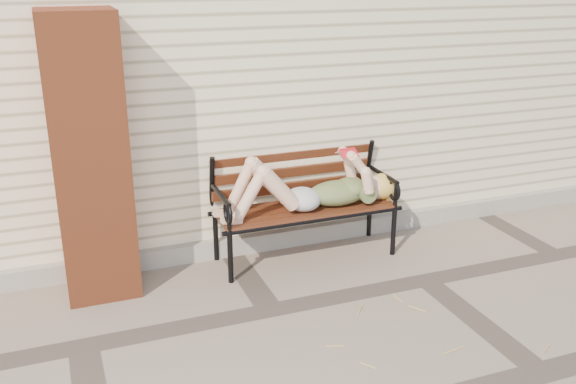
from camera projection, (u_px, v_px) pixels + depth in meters
name	position (u px, v px, depth m)	size (l,w,h in m)	color
ground	(426.00, 280.00, 4.87)	(80.00, 80.00, 0.00)	#7C6C5F
house_wall	(286.00, 38.00, 7.00)	(8.00, 4.00, 3.00)	beige
foundation_strip	(367.00, 225.00, 5.70)	(8.00, 0.10, 0.15)	#A29C92
brick_pillar	(90.00, 159.00, 4.42)	(0.50, 0.50, 2.00)	brown
garden_bench	(301.00, 187.00, 5.15)	(1.57, 0.63, 1.02)	black
reading_woman	(309.00, 188.00, 5.04)	(1.48, 0.34, 0.47)	#0A314A
straw_scatter	(333.00, 380.00, 3.69)	(2.75, 1.60, 0.01)	tan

